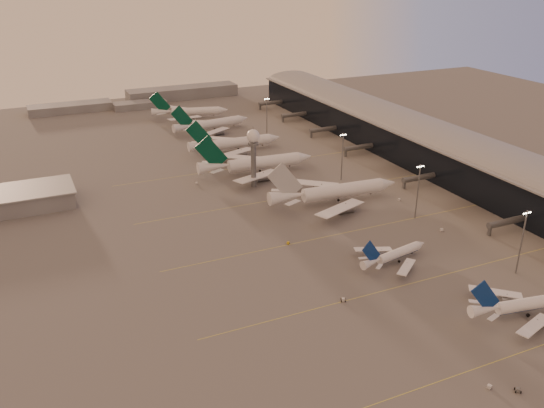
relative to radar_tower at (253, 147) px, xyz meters
name	(u,v)px	position (x,y,z in m)	size (l,w,h in m)	color
ground	(383,310)	(-5.00, -120.00, -20.95)	(700.00, 700.00, 0.00)	#504E4E
taxiway_markings	(366,227)	(25.00, -64.00, -20.94)	(180.00, 185.25, 0.02)	gold
terminal	(432,146)	(102.88, -9.91, -10.43)	(57.00, 362.00, 23.04)	black
radar_tower	(253,147)	(0.00, 0.00, 0.00)	(6.40, 6.40, 31.10)	#5A5D61
mast_a	(522,240)	(53.00, -120.00, -7.21)	(3.60, 0.56, 25.00)	#5A5D61
mast_b	(418,189)	(50.00, -65.00, -7.21)	(3.60, 0.56, 25.00)	#5A5D61
mast_c	(342,155)	(45.00, -10.00, -7.21)	(3.60, 0.56, 25.00)	#5A5D61
mast_d	(267,115)	(43.00, 80.00, -7.21)	(3.60, 0.56, 25.00)	#5A5D61
distant_horizon	(151,97)	(-2.38, 205.14, -17.06)	(165.00, 37.50, 9.00)	slate
narrowbody_near	(522,307)	(33.95, -140.56, -17.86)	(38.81, 30.73, 15.25)	white
narrowbody_mid	(394,256)	(17.46, -94.55, -18.28)	(33.39, 26.41, 13.16)	white
widebody_white	(335,194)	(26.48, -34.67, -16.93)	(65.96, 52.70, 23.19)	white
greentail_a	(257,166)	(9.12, 17.63, -16.80)	(64.69, 52.12, 23.49)	white
greentail_b	(236,145)	(12.99, 58.53, -17.21)	(58.36, 47.12, 21.19)	white
greentail_c	(212,126)	(14.44, 105.63, -17.35)	(55.84, 44.80, 20.36)	white
greentail_d	(191,113)	(11.37, 143.72, -17.38)	(54.52, 43.49, 20.19)	white
gsv_truck_a	(491,384)	(-0.22, -162.63, -19.77)	(6.07, 3.75, 2.31)	silver
gsv_tug_near	(518,390)	(5.31, -166.83, -20.41)	(3.84, 4.23, 1.04)	#5B5E60
gsv_catering_a	(543,295)	(47.04, -137.16, -18.71)	(5.81, 3.38, 4.47)	#5B5E60
gsv_tug_mid	(343,300)	(-13.94, -109.85, -20.42)	(4.14, 3.48, 1.02)	silver
gsv_truck_b	(443,229)	(52.14, -80.88, -19.68)	(6.26, 2.56, 2.48)	silver
gsv_truck_c	(289,241)	(-11.96, -64.15, -19.89)	(5.03, 4.87, 2.08)	gold
gsv_catering_b	(400,197)	(55.96, -45.41, -19.04)	(5.07, 3.48, 3.82)	silver
gsv_tug_far	(286,198)	(7.55, -21.59, -20.45)	(3.33, 3.93, 0.96)	silver
gsv_truck_d	(196,182)	(-25.26, 15.39, -19.76)	(3.82, 6.15, 2.34)	silver
gsv_tug_hangar	(286,161)	(31.26, 27.20, -20.42)	(3.94, 2.85, 1.02)	gold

